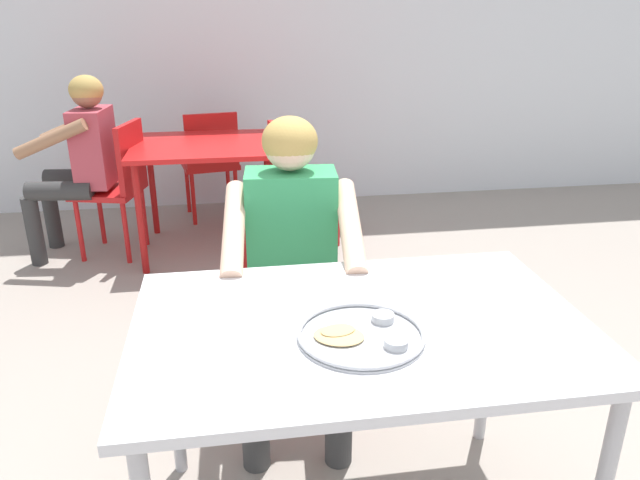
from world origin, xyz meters
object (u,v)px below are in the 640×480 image
object	(u,v)px
chair_red_right	(295,176)
patron_background	(80,151)
diner_foreground	(292,252)
chair_red_left	(119,180)
table_foreground	(360,344)
chair_red_far	(211,158)
thali_tray	(361,334)
chair_foreground	(291,282)
table_background_red	(207,156)

from	to	relation	value
chair_red_right	patron_background	world-z (taller)	patron_background
diner_foreground	chair_red_left	bearing A→B (deg)	116.51
table_foreground	patron_background	bearing A→B (deg)	116.86
chair_red_right	chair_red_far	world-z (taller)	chair_red_far
chair_red_right	diner_foreground	bearing A→B (deg)	-96.82
chair_red_far	chair_red_left	bearing A→B (deg)	-133.35
thali_tray	chair_red_left	xyz separation A→B (m)	(-1.03, 2.57, -0.26)
chair_red_left	chair_red_right	xyz separation A→B (m)	(1.15, 0.03, -0.03)
thali_tray	chair_red_right	size ratio (longest dim) A/B	0.41
chair_red_left	table_foreground	bearing A→B (deg)	-67.16
chair_foreground	table_background_red	xyz separation A→B (m)	(-0.37, 1.65, 0.17)
table_foreground	chair_red_left	xyz separation A→B (m)	(-1.05, 2.49, -0.17)
thali_tray	patron_background	size ratio (longest dim) A/B	0.29
table_foreground	thali_tray	xyz separation A→B (m)	(-0.02, -0.09, 0.08)
table_foreground	table_background_red	bearing A→B (deg)	100.78
chair_foreground	table_background_red	world-z (taller)	chair_foreground
patron_background	thali_tray	bearing A→B (deg)	-64.24
chair_red_far	table_background_red	bearing A→B (deg)	-90.55
chair_red_left	chair_red_right	distance (m)	1.15
chair_red_far	patron_background	xyz separation A→B (m)	(-0.80, -0.60, 0.22)
chair_red_right	chair_red_far	distance (m)	0.82
chair_foreground	patron_background	world-z (taller)	patron_background
thali_tray	table_background_red	bearing A→B (deg)	100.04
chair_foreground	table_foreground	bearing A→B (deg)	-82.80
patron_background	chair_foreground	bearing A→B (deg)	-54.99
chair_red_right	patron_background	xyz separation A→B (m)	(-1.37, -0.02, 0.22)
table_foreground	chair_foreground	world-z (taller)	chair_foreground
table_background_red	chair_red_left	world-z (taller)	chair_red_left
table_foreground	diner_foreground	distance (m)	0.64
table_foreground	chair_foreground	bearing A→B (deg)	97.20
chair_foreground	diner_foreground	size ratio (longest dim) A/B	0.69
thali_tray	chair_foreground	distance (m)	0.98
chair_foreground	diner_foreground	distance (m)	0.32
table_foreground	table_background_red	size ratio (longest dim) A/B	1.33
chair_foreground	chair_red_far	size ratio (longest dim) A/B	0.99
chair_red_right	table_background_red	bearing A→B (deg)	-177.21
chair_red_right	patron_background	distance (m)	1.39
diner_foreground	table_background_red	distance (m)	1.90
thali_tray	table_background_red	size ratio (longest dim) A/B	0.36
chair_red_left	patron_background	bearing A→B (deg)	175.66
thali_tray	table_background_red	xyz separation A→B (m)	(-0.46, 2.58, -0.12)
thali_tray	chair_red_right	world-z (taller)	chair_red_right
chair_red_left	chair_red_far	distance (m)	0.84
table_foreground	chair_red_far	world-z (taller)	chair_red_far
chair_red_left	thali_tray	bearing A→B (deg)	-68.19
table_background_red	chair_red_far	bearing A→B (deg)	89.45
diner_foreground	patron_background	size ratio (longest dim) A/B	1.02
chair_foreground	table_background_red	distance (m)	1.70
table_background_red	chair_foreground	bearing A→B (deg)	-77.41
diner_foreground	chair_red_left	xyz separation A→B (m)	(-0.93, 1.86, -0.20)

